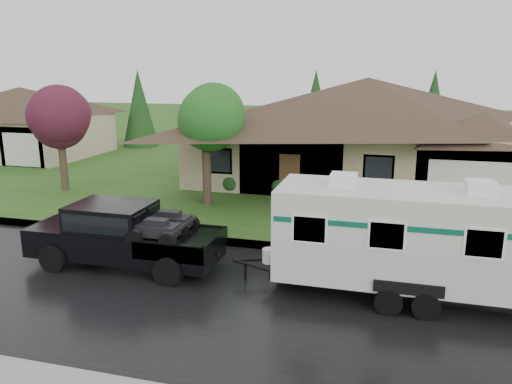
% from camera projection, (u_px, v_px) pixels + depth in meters
% --- Properties ---
extents(ground, '(140.00, 140.00, 0.00)m').
position_uv_depth(ground, '(271.00, 274.00, 15.54)').
color(ground, '#284E18').
rests_on(ground, ground).
extents(road, '(140.00, 8.00, 0.01)m').
position_uv_depth(road, '(254.00, 302.00, 13.66)').
color(road, black).
rests_on(road, ground).
extents(curb, '(140.00, 0.50, 0.15)m').
position_uv_depth(curb, '(286.00, 247.00, 17.63)').
color(curb, gray).
rests_on(curb, ground).
extents(lawn, '(140.00, 26.00, 0.15)m').
position_uv_depth(lawn, '(330.00, 175.00, 29.57)').
color(lawn, '#284E18').
rests_on(lawn, ground).
extents(house_main, '(19.44, 10.80, 6.90)m').
position_uv_depth(house_main, '(372.00, 118.00, 27.06)').
color(house_main, '#9B8769').
rests_on(house_main, lawn).
extents(house_far, '(10.80, 8.64, 5.80)m').
position_uv_depth(house_far, '(24.00, 116.00, 35.18)').
color(house_far, tan).
rests_on(house_far, lawn).
extents(tree_left_green, '(3.40, 3.40, 5.63)m').
position_uv_depth(tree_left_green, '(205.00, 119.00, 22.06)').
color(tree_left_green, '#382B1E').
rests_on(tree_left_green, lawn).
extents(tree_red, '(3.15, 3.15, 5.21)m').
position_uv_depth(tree_red, '(59.00, 119.00, 24.75)').
color(tree_red, '#382B1E').
rests_on(tree_red, lawn).
extents(shrub_row, '(13.60, 1.00, 1.00)m').
position_uv_depth(shrub_row, '(358.00, 189.00, 23.59)').
color(shrub_row, '#143814').
rests_on(shrub_row, lawn).
extents(pickup_truck, '(6.16, 2.34, 2.05)m').
position_uv_depth(pickup_truck, '(121.00, 233.00, 15.95)').
color(pickup_truck, black).
rests_on(pickup_truck, ground).
extents(travel_trailer, '(7.60, 2.67, 3.41)m').
position_uv_depth(travel_trailer, '(410.00, 235.00, 13.55)').
color(travel_trailer, silver).
rests_on(travel_trailer, ground).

